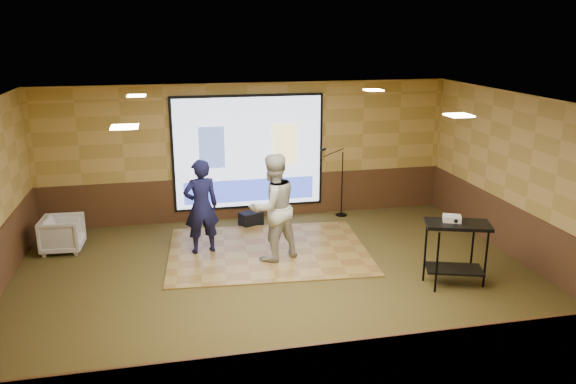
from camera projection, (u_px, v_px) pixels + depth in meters
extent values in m
plane|color=#2E3418|center=(280.00, 282.00, 9.44)|extent=(9.00, 9.00, 0.00)
cube|color=tan|center=(248.00, 152.00, 12.30)|extent=(9.00, 0.04, 3.00)
cube|color=tan|center=(347.00, 294.00, 5.73)|extent=(9.00, 0.04, 3.00)
cube|color=tan|center=(529.00, 182.00, 9.93)|extent=(0.04, 7.00, 3.00)
cube|color=silver|center=(279.00, 104.00, 8.59)|extent=(9.00, 7.00, 0.04)
cube|color=#4A2D18|center=(249.00, 197.00, 12.57)|extent=(9.00, 0.04, 0.95)
cube|color=#4A2D18|center=(343.00, 380.00, 6.04)|extent=(9.00, 0.04, 0.95)
cube|color=#4A2D18|center=(521.00, 236.00, 10.21)|extent=(0.04, 7.00, 0.95)
cube|color=black|center=(249.00, 152.00, 12.25)|extent=(3.32, 0.03, 2.52)
cube|color=#C9D6FF|center=(249.00, 153.00, 12.22)|extent=(3.20, 0.02, 2.40)
cube|color=#3D5587|center=(212.00, 148.00, 12.01)|extent=(0.55, 0.01, 0.90)
cube|color=#DCC97F|center=(285.00, 144.00, 12.33)|extent=(0.55, 0.01, 0.90)
cube|color=blue|center=(250.00, 190.00, 12.45)|extent=(2.88, 0.01, 0.50)
cube|color=#F7DFB9|center=(136.00, 96.00, 9.85)|extent=(0.32, 0.32, 0.02)
cube|color=#F7DFB9|center=(373.00, 90.00, 10.74)|extent=(0.32, 0.32, 0.02)
cube|color=#F7DFB9|center=(125.00, 127.00, 6.75)|extent=(0.32, 0.32, 0.02)
cube|color=#F7DFB9|center=(459.00, 115.00, 7.64)|extent=(0.32, 0.32, 0.02)
cube|color=olive|center=(268.00, 251.00, 10.74)|extent=(3.95, 3.13, 0.03)
imported|color=#121339|center=(201.00, 207.00, 10.41)|extent=(0.72, 0.54, 1.80)
imported|color=beige|center=(273.00, 207.00, 10.09)|extent=(1.17, 1.06, 1.97)
cylinder|color=black|center=(437.00, 263.00, 8.95)|extent=(0.04, 0.04, 1.03)
cylinder|color=black|center=(486.00, 258.00, 9.13)|extent=(0.04, 0.04, 1.03)
cylinder|color=black|center=(425.00, 253.00, 9.36)|extent=(0.04, 0.04, 1.03)
cylinder|color=black|center=(472.00, 248.00, 9.53)|extent=(0.04, 0.04, 1.03)
cube|color=black|center=(458.00, 224.00, 9.09)|extent=(1.03, 0.54, 0.05)
cube|color=black|center=(454.00, 269.00, 9.31)|extent=(0.92, 0.49, 0.03)
cube|color=white|center=(452.00, 218.00, 9.15)|extent=(0.36, 0.34, 0.10)
cylinder|color=black|center=(341.00, 215.00, 12.82)|extent=(0.26, 0.26, 0.02)
cylinder|color=black|center=(342.00, 184.00, 12.61)|extent=(0.02, 0.02, 1.47)
cylinder|color=black|center=(334.00, 153.00, 12.36)|extent=(0.47, 0.02, 0.18)
cylinder|color=black|center=(324.00, 150.00, 12.29)|extent=(0.11, 0.05, 0.08)
imported|color=gray|center=(63.00, 234.00, 10.68)|extent=(0.79, 0.77, 0.68)
cube|color=black|center=(251.00, 219.00, 12.14)|extent=(0.55, 0.47, 0.29)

